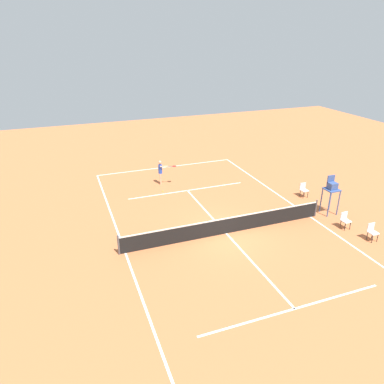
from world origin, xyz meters
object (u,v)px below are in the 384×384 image
umpire_chair (332,189)px  courtside_chair_far (372,231)px  courtside_chair_mid (304,189)px  courtside_chair_near (345,220)px  player_serving (161,170)px  tennis_ball (163,191)px

umpire_chair → courtside_chair_far: umpire_chair is taller
courtside_chair_mid → courtside_chair_far: size_ratio=1.00×
umpire_chair → courtside_chair_mid: 2.80m
courtside_chair_near → courtside_chair_far: same height
umpire_chair → courtside_chair_near: size_ratio=2.54×
courtside_chair_near → courtside_chair_far: size_ratio=1.00×
courtside_chair_far → courtside_chair_mid: bearing=-90.7°
courtside_chair_mid → courtside_chair_near: bearing=83.8°
player_serving → courtside_chair_far: player_serving is taller
tennis_ball → courtside_chair_mid: size_ratio=0.07×
umpire_chair → courtside_chair_near: bearing=77.7°
player_serving → courtside_chair_near: player_serving is taller
umpire_chair → courtside_chair_far: bearing=90.2°
courtside_chair_near → courtside_chair_far: (-0.41, 1.53, 0.00)m
courtside_chair_near → courtside_chair_mid: (-0.48, -4.41, 0.00)m
umpire_chair → courtside_chair_mid: (-0.08, -2.58, -1.07)m
umpire_chair → courtside_chair_near: umpire_chair is taller
tennis_ball → umpire_chair: 10.95m
tennis_ball → umpire_chair: bearing=142.1°
player_serving → courtside_chair_mid: size_ratio=1.89×
tennis_ball → umpire_chair: umpire_chair is taller
courtside_chair_far → courtside_chair_near: bearing=-75.1°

